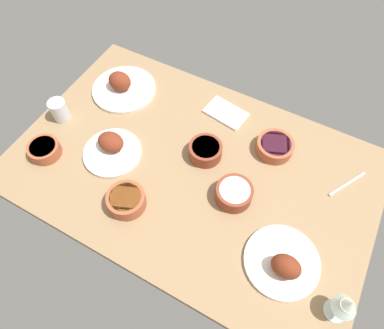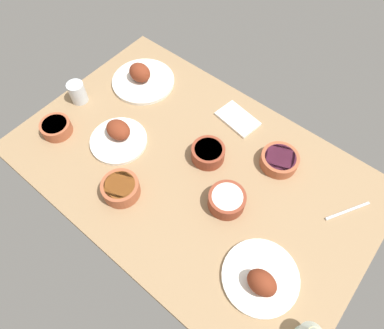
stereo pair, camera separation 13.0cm
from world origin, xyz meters
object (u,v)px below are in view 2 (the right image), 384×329
at_px(plate_far_side, 142,78).
at_px(water_tumbler, 78,92).
at_px(fork_loose, 348,211).
at_px(bowl_cream, 227,200).
at_px(bowl_soup, 121,188).
at_px(bowl_pasta, 208,153).
at_px(plate_center_main, 118,136).
at_px(bowl_sauce, 56,127).
at_px(plate_near_viewer, 261,279).
at_px(bowl_onions, 279,160).
at_px(folded_napkin, 238,119).

relative_size(plate_far_side, water_tumbler, 3.02).
distance_m(water_tumbler, fork_loose, 1.19).
bearing_deg(water_tumbler, fork_loose, -167.48).
xyz_separation_m(bowl_cream, water_tumbler, (0.81, 0.00, 0.01)).
xyz_separation_m(bowl_soup, bowl_pasta, (-0.15, -0.33, -0.00)).
bearing_deg(bowl_pasta, fork_loose, -165.56).
height_order(plate_far_side, plate_center_main, plate_far_side).
height_order(bowl_sauce, bowl_cream, bowl_cream).
distance_m(plate_near_viewer, bowl_onions, 0.46).
relative_size(bowl_onions, bowl_cream, 1.09).
bearing_deg(bowl_cream, water_tumbler, 0.17).
distance_m(bowl_sauce, bowl_soup, 0.41).
height_order(plate_center_main, fork_loose, plate_center_main).
bearing_deg(bowl_pasta, bowl_sauce, 27.72).
distance_m(bowl_cream, bowl_soup, 0.39).
xyz_separation_m(plate_far_side, bowl_sauce, (0.07, 0.43, 0.00)).
height_order(plate_far_side, bowl_pasta, plate_far_side).
xyz_separation_m(plate_center_main, water_tumbler, (0.29, -0.04, 0.02)).
relative_size(bowl_sauce, folded_napkin, 0.71).
height_order(bowl_pasta, folded_napkin, bowl_pasta).
bearing_deg(fork_loose, bowl_pasta, 134.61).
xyz_separation_m(plate_far_side, folded_napkin, (-0.47, -0.10, -0.02)).
height_order(bowl_cream, bowl_soup, bowl_cream).
distance_m(bowl_cream, folded_napkin, 0.40).
height_order(bowl_cream, bowl_pasta, bowl_cream).
relative_size(bowl_soup, water_tumbler, 1.47).
height_order(bowl_cream, fork_loose, bowl_cream).
relative_size(plate_far_side, folded_napkin, 1.63).
bearing_deg(water_tumbler, bowl_cream, -179.83).
relative_size(plate_center_main, plate_near_viewer, 0.92).
height_order(water_tumbler, fork_loose, water_tumbler).
xyz_separation_m(plate_far_side, plate_center_main, (-0.16, 0.30, 0.00)).
relative_size(plate_near_viewer, bowl_pasta, 1.92).
bearing_deg(plate_far_side, fork_loose, -179.89).
xyz_separation_m(bowl_soup, water_tumbler, (0.48, -0.21, 0.01)).
distance_m(folded_napkin, fork_loose, 0.56).
bearing_deg(bowl_cream, fork_loose, -144.44).
relative_size(plate_center_main, bowl_sauce, 1.88).
relative_size(bowl_sauce, bowl_pasta, 0.94).
relative_size(bowl_sauce, water_tumbler, 1.31).
bearing_deg(bowl_soup, plate_far_side, -53.84).
height_order(bowl_onions, fork_loose, bowl_onions).
bearing_deg(bowl_sauce, plate_center_main, -149.83).
bearing_deg(folded_napkin, bowl_cream, 118.83).
height_order(plate_center_main, bowl_sauce, plate_center_main).
xyz_separation_m(water_tumbler, folded_napkin, (-0.61, -0.35, -0.04)).
distance_m(plate_center_main, bowl_pasta, 0.37).
relative_size(plate_center_main, bowl_onions, 1.58).
bearing_deg(water_tumbler, folded_napkin, -150.06).
bearing_deg(water_tumbler, plate_center_main, 171.69).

